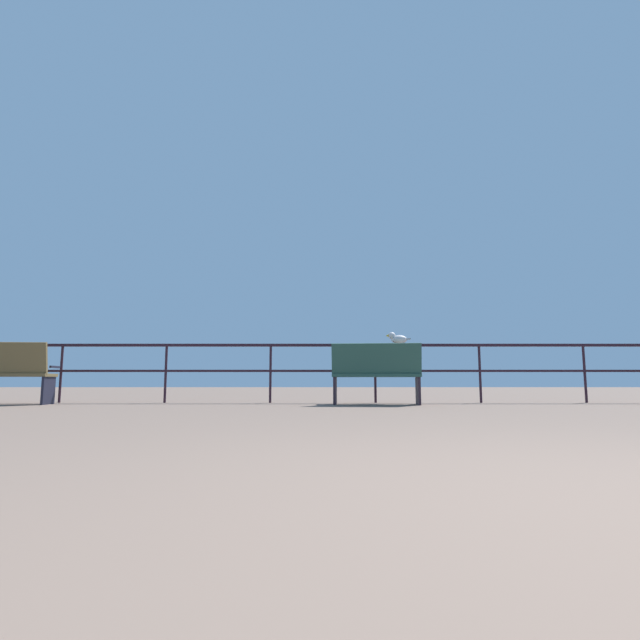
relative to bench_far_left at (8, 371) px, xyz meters
name	(u,v)px	position (x,y,z in m)	size (l,w,h in m)	color
pier_railing	(377,359)	(6.10, 0.74, 0.22)	(22.36, 0.05, 1.04)	black
bench_far_left	(8,371)	(0.00, 0.00, 0.00)	(1.43, 0.70, 1.00)	brown
bench_near_left	(378,371)	(6.03, 0.00, -0.01)	(1.47, 0.76, 0.98)	#274C40
seagull_on_rail	(400,339)	(6.51, 0.75, 0.59)	(0.44, 0.19, 0.21)	silver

